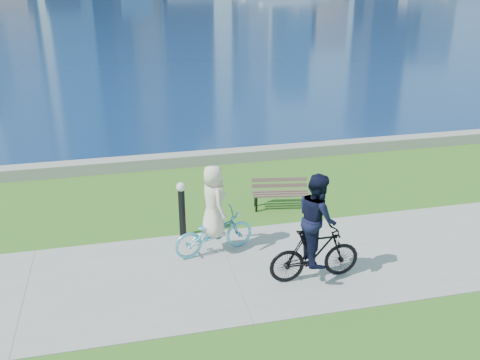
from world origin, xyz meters
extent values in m
plane|color=#2D5F19|center=(0.00, 0.00, 0.00)|extent=(320.00, 320.00, 0.00)
cube|color=gray|center=(0.00, 0.00, 0.01)|extent=(80.00, 3.50, 0.02)
cube|color=gray|center=(0.00, 6.20, 0.17)|extent=(90.00, 0.50, 0.35)
cube|color=#0B224B|center=(0.00, 72.00, 0.00)|extent=(320.00, 131.00, 0.01)
cube|color=black|center=(-2.82, 2.57, 0.20)|extent=(0.06, 0.06, 0.40)
cube|color=black|center=(-1.60, 2.36, 0.20)|extent=(0.06, 0.06, 0.40)
cube|color=black|center=(-2.76, 2.88, 0.20)|extent=(0.06, 0.06, 0.40)
cube|color=black|center=(-1.54, 2.68, 0.20)|extent=(0.06, 0.06, 0.40)
cube|color=brown|center=(-2.21, 2.47, 0.41)|extent=(1.41, 0.32, 0.04)
cube|color=brown|center=(-2.18, 2.61, 0.41)|extent=(1.41, 0.32, 0.04)
cube|color=brown|center=(-2.16, 2.74, 0.41)|extent=(1.41, 0.32, 0.04)
cube|color=brown|center=(-2.14, 2.85, 0.53)|extent=(1.40, 0.29, 0.10)
cube|color=brown|center=(-2.14, 2.88, 0.68)|extent=(1.40, 0.29, 0.10)
cylinder|color=black|center=(-4.77, 1.74, 0.59)|extent=(0.15, 0.15, 1.17)
sphere|color=silver|center=(-4.77, 1.74, 1.22)|extent=(0.21, 0.21, 0.21)
imported|color=#5DC3E1|center=(-4.21, 0.83, 0.49)|extent=(1.01, 1.88, 0.93)
imported|color=white|center=(-4.21, 0.83, 1.23)|extent=(0.66, 0.86, 1.56)
imported|color=black|center=(-2.48, -0.63, 0.57)|extent=(0.54, 1.83, 1.10)
imported|color=black|center=(-2.48, -0.63, 1.35)|extent=(0.68, 0.87, 1.80)
camera|label=1|loc=(-5.92, -9.08, 5.91)|focal=40.00mm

